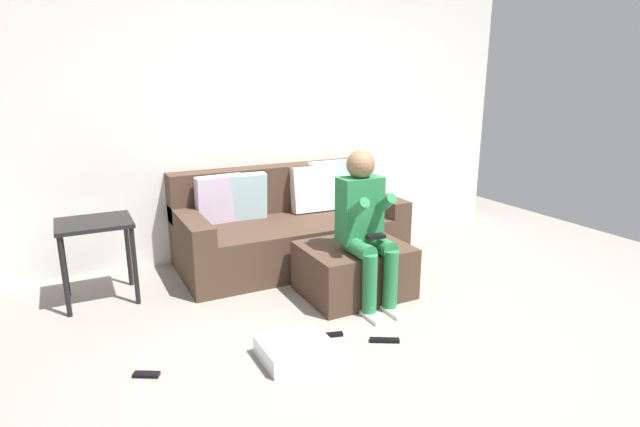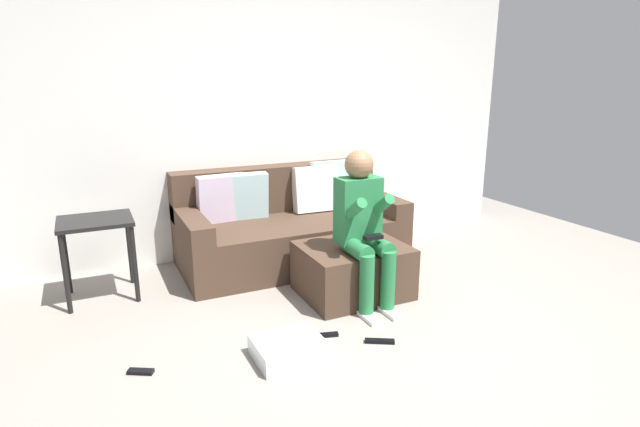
{
  "view_description": "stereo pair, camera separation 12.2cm",
  "coord_description": "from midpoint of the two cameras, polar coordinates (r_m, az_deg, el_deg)",
  "views": [
    {
      "loc": [
        -1.93,
        -2.25,
        1.69
      ],
      "look_at": [
        -0.06,
        1.42,
        0.57
      ],
      "focal_mm": 28.43,
      "sensor_mm": 36.0,
      "label": 1
    },
    {
      "loc": [
        -1.82,
        -2.3,
        1.69
      ],
      "look_at": [
        -0.06,
        1.42,
        0.57
      ],
      "focal_mm": 28.43,
      "sensor_mm": 36.0,
      "label": 2
    }
  ],
  "objects": [
    {
      "name": "ottoman",
      "position": [
        4.05,
        2.99,
        -6.34
      ],
      "size": [
        0.81,
        0.66,
        0.41
      ],
      "primitive_type": "cube",
      "color": "#473326",
      "rests_on": "ground_plane"
    },
    {
      "name": "wall_back",
      "position": [
        5.03,
        -5.19,
        11.47
      ],
      "size": [
        5.18,
        0.1,
        2.73
      ],
      "primitive_type": "cube",
      "color": "silver",
      "rests_on": "ground_plane"
    },
    {
      "name": "couch_sectional",
      "position": [
        4.74,
        -4.41,
        -1.46
      ],
      "size": [
        2.02,
        0.97,
        0.9
      ],
      "color": "#473326",
      "rests_on": "ground_plane"
    },
    {
      "name": "ground_plane",
      "position": [
        3.4,
        11.17,
        -14.94
      ],
      "size": [
        6.74,
        6.74,
        0.0
      ],
      "primitive_type": "plane",
      "color": "gray"
    },
    {
      "name": "person_seated",
      "position": [
        3.77,
        4.21,
        -0.91
      ],
      "size": [
        0.33,
        0.58,
        1.17
      ],
      "color": "#26723F",
      "rests_on": "ground_plane"
    },
    {
      "name": "remote_by_storage_bin",
      "position": [
        3.49,
        0.02,
        -13.53
      ],
      "size": [
        0.19,
        0.09,
        0.02
      ],
      "primitive_type": "cube",
      "rotation": [
        0.0,
        0.0,
        -0.27
      ],
      "color": "black",
      "rests_on": "ground_plane"
    },
    {
      "name": "remote_under_side_table",
      "position": [
        3.27,
        -20.01,
        -16.68
      ],
      "size": [
        0.16,
        0.12,
        0.02
      ],
      "primitive_type": "cube",
      "rotation": [
        0.0,
        0.0,
        -0.51
      ],
      "color": "black",
      "rests_on": "ground_plane"
    },
    {
      "name": "remote_near_ottoman",
      "position": [
        3.45,
        6.24,
        -14.0
      ],
      "size": [
        0.19,
        0.13,
        0.02
      ],
      "primitive_type": "cube",
      "rotation": [
        0.0,
        0.0,
        -0.51
      ],
      "color": "black",
      "rests_on": "ground_plane"
    },
    {
      "name": "side_table",
      "position": [
        4.21,
        -24.74,
        -2.21
      ],
      "size": [
        0.54,
        0.46,
        0.64
      ],
      "color": "black",
      "rests_on": "ground_plane"
    },
    {
      "name": "storage_bin",
      "position": [
        3.24,
        -3.96,
        -15.0
      ],
      "size": [
        0.42,
        0.35,
        0.12
      ],
      "primitive_type": "cube",
      "rotation": [
        0.0,
        0.0,
        0.01
      ],
      "color": "silver",
      "rests_on": "ground_plane"
    }
  ]
}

